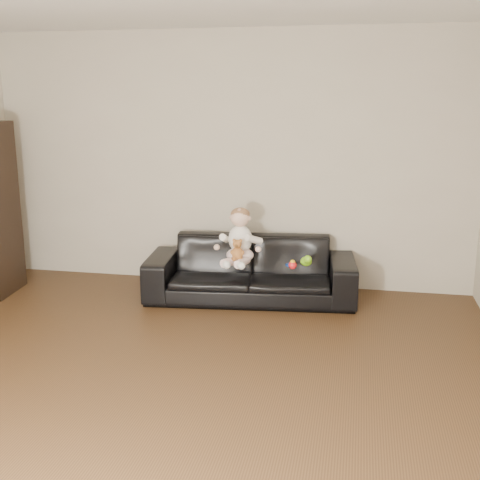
% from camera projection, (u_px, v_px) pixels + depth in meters
% --- Properties ---
extents(floor, '(5.50, 5.50, 0.00)m').
position_uv_depth(floor, '(138.00, 406.00, 3.87)').
color(floor, '#442C18').
rests_on(floor, ground).
extents(wall_back, '(5.00, 0.00, 5.00)m').
position_uv_depth(wall_back, '(228.00, 160.00, 6.18)').
color(wall_back, '#B3AA96').
rests_on(wall_back, ground).
extents(sofa, '(2.09, 0.99, 0.59)m').
position_uv_depth(sofa, '(251.00, 269.00, 5.88)').
color(sofa, black).
rests_on(sofa, floor).
extents(baby, '(0.41, 0.49, 0.53)m').
position_uv_depth(baby, '(240.00, 239.00, 5.71)').
color(baby, '#FCD6D5').
rests_on(baby, sofa).
extents(teddy_bear, '(0.12, 0.12, 0.20)m').
position_uv_depth(teddy_bear, '(237.00, 250.00, 5.57)').
color(teddy_bear, '#A3632E').
rests_on(teddy_bear, sofa).
extents(toy_green, '(0.14, 0.15, 0.09)m').
position_uv_depth(toy_green, '(306.00, 261.00, 5.65)').
color(toy_green, '#78CB17').
rests_on(toy_green, sofa).
extents(toy_rattle, '(0.09, 0.09, 0.08)m').
position_uv_depth(toy_rattle, '(293.00, 265.00, 5.54)').
color(toy_rattle, red).
rests_on(toy_rattle, sofa).
extents(toy_blue_disc, '(0.11, 0.11, 0.01)m').
position_uv_depth(toy_blue_disc, '(291.00, 265.00, 5.66)').
color(toy_blue_disc, blue).
rests_on(toy_blue_disc, sofa).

